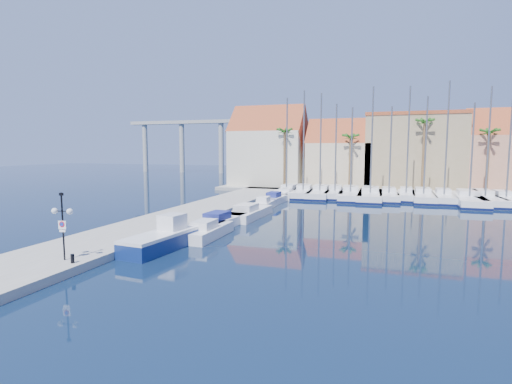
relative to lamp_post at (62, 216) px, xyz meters
The scene contains 34 objects.
ground 8.16m from the lamp_post, 10.08° to the left, with size 260.00×260.00×0.00m, color black.
quay_west 15.16m from the lamp_post, 95.84° to the left, with size 6.00×77.00×0.50m, color gray.
shore_north 52.41m from the lamp_post, 70.48° to the left, with size 54.00×16.00×0.50m, color gray.
lamp_post is the anchor object (origin of this frame).
bollard 2.43m from the lamp_post, 21.59° to the right, with size 0.20×0.20×0.49m, color black.
fishing_boat 6.62m from the lamp_post, 62.51° to the left, with size 2.73×6.45×2.19m.
motorboat_west_0 10.78m from the lamp_post, 66.57° to the left, with size 1.90×5.88×1.40m.
motorboat_west_1 14.24m from the lamp_post, 75.48° to the left, with size 2.57×6.85×1.40m.
motorboat_west_2 19.42m from the lamp_post, 77.37° to the left, with size 2.63×7.47×1.40m.
motorboat_west_3 25.33m from the lamp_post, 81.07° to the left, with size 1.89×5.30×1.40m.
motorboat_west_4 30.23m from the lamp_post, 82.86° to the left, with size 2.17×5.96×1.40m.
motorboat_west_5 35.43m from the lamp_post, 83.66° to the left, with size 2.23×6.33×1.40m.
sailboat_0 37.48m from the lamp_post, 84.57° to the left, with size 3.17×9.69×13.55m.
sailboat_1 38.02m from the lamp_post, 81.26° to the left, with size 3.45×10.46×14.47m.
sailboat_2 38.52m from the lamp_post, 77.85° to the left, with size 3.18×10.67×14.02m.
sailboat_3 39.34m from the lamp_post, 75.14° to the left, with size 2.97×9.31×12.60m.
sailboat_4 39.30m from the lamp_post, 71.89° to the left, with size 3.70×11.42×12.00m.
sailboat_5 39.94m from the lamp_post, 68.26° to the left, with size 3.20×11.52×14.48m.
sailboat_6 41.03m from the lamp_post, 65.38° to the left, with size 2.76×9.24×11.98m.
sailboat_7 42.92m from the lamp_post, 63.36° to the left, with size 2.42×8.18×14.55m.
sailboat_8 43.42m from the lamp_post, 60.64° to the left, with size 2.76×10.18×13.12m.
sailboat_9 44.40m from the lamp_post, 57.83° to the left, with size 2.57×9.22×14.84m.
sailboat_10 45.01m from the lamp_post, 54.26° to the left, with size 3.53×12.08×12.00m.
sailboat_11 46.85m from the lamp_post, 53.16° to the left, with size 3.71×11.70×13.96m.
sailboat_12 48.07m from the lamp_post, 50.93° to the left, with size 2.96×9.10×12.33m.
building_0 48.53m from the lamp_post, 92.98° to the left, with size 12.30×9.00×13.50m.
building_1 49.31m from the lamp_post, 78.90° to the left, with size 10.30×8.00×11.00m.
building_2 53.51m from the lamp_post, 67.45° to the left, with size 14.20×10.20×11.50m.
building_3 58.30m from the lamp_post, 56.09° to the left, with size 10.30×8.00×12.00m.
palm_0 43.78m from the lamp_post, 88.04° to the left, with size 2.60×2.60×10.15m.
palm_1 45.12m from the lamp_post, 75.16° to the left, with size 2.60×2.60×9.15m.
palm_2 48.87m from the lamp_post, 63.63° to the left, with size 2.60×2.60×11.15m.
palm_3 52.71m from the lamp_post, 55.77° to the left, with size 2.60×2.60×9.65m.
viaduct 89.41m from the lamp_post, 110.76° to the left, with size 48.00×2.20×14.45m.
Camera 1 is at (9.46, -18.49, 6.65)m, focal length 28.00 mm.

